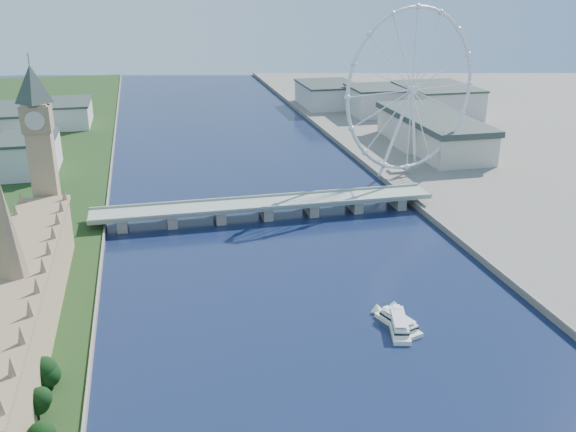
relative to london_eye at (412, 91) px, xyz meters
name	(u,v)px	position (x,y,z in m)	size (l,w,h in m)	color
parliament_range	(20,308)	(-247.98, -185.08, -49.04)	(24.00, 200.00, 70.00)	tan
big_ben	(39,133)	(-247.98, -77.08, -0.95)	(20.02, 20.02, 110.00)	tan
westminster_bridge	(266,207)	(-119.98, -55.08, -60.89)	(220.00, 22.00, 9.50)	gray
london_eye	(412,91)	(0.00, 0.00, 0.00)	(113.60, 39.12, 124.30)	silver
county_hall	(431,151)	(55.02, 74.92, -67.52)	(54.00, 144.00, 35.00)	beige
city_skyline	(255,110)	(-80.75, 205.00, -50.56)	(505.00, 280.00, 32.00)	beige
tour_boat_near	(398,329)	(-89.89, -206.66, -67.52)	(7.85, 30.68, 6.79)	white
tour_boat_far	(398,327)	(-89.22, -204.69, -67.52)	(7.14, 28.03, 6.18)	white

